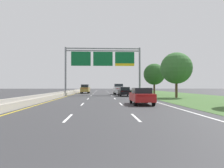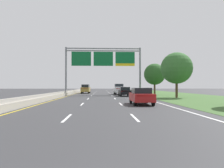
# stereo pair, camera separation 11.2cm
# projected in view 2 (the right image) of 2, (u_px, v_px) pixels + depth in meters

# --- Properties ---
(ground_plane) EXTENTS (220.00, 220.00, 0.00)m
(ground_plane) POSITION_uv_depth(u_px,v_px,m) (102.00, 96.00, 36.33)
(ground_plane) COLOR #333335
(lane_striping) EXTENTS (11.96, 106.00, 0.01)m
(lane_striping) POSITION_uv_depth(u_px,v_px,m) (102.00, 97.00, 35.87)
(lane_striping) COLOR white
(lane_striping) RESTS_ON ground
(grass_verge_right) EXTENTS (14.00, 110.00, 0.02)m
(grass_verge_right) POSITION_uv_depth(u_px,v_px,m) (183.00, 96.00, 36.97)
(grass_verge_right) COLOR #3D602D
(grass_verge_right) RESTS_ON ground
(median_barrier_concrete) EXTENTS (0.60, 110.00, 0.85)m
(median_barrier_concrete) POSITION_uv_depth(u_px,v_px,m) (62.00, 94.00, 36.03)
(median_barrier_concrete) COLOR #A8A399
(median_barrier_concrete) RESTS_ON ground
(overhead_sign_gantry) EXTENTS (15.06, 0.42, 9.43)m
(overhead_sign_gantry) POSITION_uv_depth(u_px,v_px,m) (103.00, 61.00, 42.86)
(overhead_sign_gantry) COLOR gray
(overhead_sign_gantry) RESTS_ON ground
(pickup_truck_white) EXTENTS (2.05, 5.42, 2.20)m
(pickup_truck_white) POSITION_uv_depth(u_px,v_px,m) (119.00, 89.00, 44.75)
(pickup_truck_white) COLOR silver
(pickup_truck_white) RESTS_ON ground
(car_gold_left_lane_suv) EXTENTS (2.02, 4.75, 2.11)m
(car_gold_left_lane_suv) POSITION_uv_depth(u_px,v_px,m) (86.00, 89.00, 51.44)
(car_gold_left_lane_suv) COLOR #A38438
(car_gold_left_lane_suv) RESTS_ON ground
(car_red_right_lane_sedan) EXTENTS (1.86, 4.42, 1.57)m
(car_red_right_lane_sedan) POSITION_uv_depth(u_px,v_px,m) (141.00, 96.00, 20.42)
(car_red_right_lane_sedan) COLOR maroon
(car_red_right_lane_sedan) RESTS_ON ground
(car_black_right_lane_sedan) EXTENTS (1.91, 4.44, 1.57)m
(car_black_right_lane_sedan) POSITION_uv_depth(u_px,v_px,m) (125.00, 91.00, 37.23)
(car_black_right_lane_sedan) COLOR black
(car_black_right_lane_sedan) RESTS_ON ground
(roadside_tree_mid) EXTENTS (4.67, 4.67, 6.75)m
(roadside_tree_mid) POSITION_uv_depth(u_px,v_px,m) (177.00, 68.00, 32.09)
(roadside_tree_mid) COLOR #4C3823
(roadside_tree_mid) RESTS_ON ground
(roadside_tree_far) EXTENTS (4.14, 4.14, 6.13)m
(roadside_tree_far) POSITION_uv_depth(u_px,v_px,m) (155.00, 74.00, 42.11)
(roadside_tree_far) COLOR #4C3823
(roadside_tree_far) RESTS_ON ground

